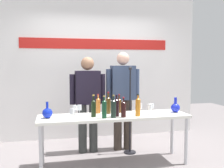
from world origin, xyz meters
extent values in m
plane|color=gray|center=(0.00, 0.00, 0.00)|extent=(10.00, 10.00, 0.00)
cube|color=white|center=(0.00, 1.57, 1.50)|extent=(4.21, 0.10, 3.00)
cube|color=red|center=(0.00, 1.51, 1.88)|extent=(2.95, 0.01, 0.20)
cube|color=white|center=(0.00, 0.00, 0.72)|extent=(2.19, 0.56, 0.04)
cylinder|color=silver|center=(-1.04, -0.23, 0.35)|extent=(0.05, 0.05, 0.70)
cylinder|color=silver|center=(1.04, -0.23, 0.35)|extent=(0.05, 0.05, 0.70)
cylinder|color=silver|center=(-1.04, 0.23, 0.35)|extent=(0.05, 0.05, 0.70)
cylinder|color=silver|center=(1.04, 0.23, 0.35)|extent=(0.05, 0.05, 0.70)
sphere|color=#1125B9|center=(-0.95, 0.01, 0.81)|extent=(0.14, 0.14, 0.14)
cylinder|color=#1125B9|center=(-0.95, 0.01, 0.92)|extent=(0.03, 0.03, 0.10)
sphere|color=#1926C0|center=(0.98, 0.01, 0.81)|extent=(0.14, 0.14, 0.14)
cylinder|color=#1926C0|center=(0.98, 0.01, 0.92)|extent=(0.04, 0.04, 0.10)
cylinder|color=#333635|center=(-0.40, 0.64, 0.41)|extent=(0.14, 0.14, 0.82)
cylinder|color=#333635|center=(-0.21, 0.64, 0.41)|extent=(0.14, 0.14, 0.82)
cube|color=black|center=(-0.30, 0.64, 1.10)|extent=(0.41, 0.22, 0.55)
cylinder|color=black|center=(-0.56, 0.64, 1.07)|extent=(0.09, 0.09, 0.50)
cylinder|color=black|center=(-0.05, 0.64, 1.07)|extent=(0.09, 0.09, 0.50)
sphere|color=#9C6D51|center=(-0.30, 0.64, 1.49)|extent=(0.22, 0.22, 0.22)
cylinder|color=#392F28|center=(0.21, 0.64, 0.44)|extent=(0.14, 0.14, 0.88)
cylinder|color=#392F28|center=(0.39, 0.64, 0.44)|extent=(0.14, 0.14, 0.88)
cube|color=#354360|center=(0.30, 0.64, 1.17)|extent=(0.40, 0.22, 0.58)
cylinder|color=#354360|center=(0.05, 0.64, 1.14)|extent=(0.09, 0.09, 0.52)
cylinder|color=#354360|center=(0.55, 0.64, 1.14)|extent=(0.09, 0.09, 0.52)
sphere|color=#DDA68E|center=(0.30, 0.64, 1.58)|extent=(0.22, 0.22, 0.22)
cylinder|color=#113922|center=(-0.18, -0.17, 0.86)|extent=(0.07, 0.07, 0.23)
cone|color=#113922|center=(-0.18, -0.17, 0.99)|extent=(0.07, 0.07, 0.03)
cylinder|color=#113922|center=(-0.18, -0.17, 1.01)|extent=(0.02, 0.02, 0.06)
cylinder|color=gold|center=(-0.18, -0.17, 1.05)|extent=(0.03, 0.03, 0.02)
cylinder|color=black|center=(0.01, -0.07, 0.86)|extent=(0.08, 0.08, 0.23)
cone|color=black|center=(0.01, -0.07, 0.98)|extent=(0.08, 0.08, 0.03)
cylinder|color=black|center=(0.01, -0.07, 1.00)|extent=(0.03, 0.03, 0.07)
cylinder|color=black|center=(0.01, -0.07, 1.04)|extent=(0.03, 0.03, 0.02)
cylinder|color=black|center=(-0.05, -0.17, 0.85)|extent=(0.07, 0.07, 0.23)
cone|color=black|center=(-0.05, -0.17, 0.98)|extent=(0.07, 0.07, 0.03)
cylinder|color=black|center=(-0.05, -0.17, 1.01)|extent=(0.03, 0.03, 0.08)
cylinder|color=#B5983B|center=(-0.05, -0.17, 1.05)|extent=(0.03, 0.03, 0.02)
cylinder|color=orange|center=(-0.20, 0.21, 0.85)|extent=(0.07, 0.07, 0.21)
cone|color=orange|center=(-0.20, 0.21, 0.97)|extent=(0.07, 0.07, 0.03)
cylinder|color=orange|center=(-0.20, 0.21, 0.99)|extent=(0.02, 0.02, 0.06)
cylinder|color=#B32321|center=(-0.20, 0.21, 1.02)|extent=(0.03, 0.03, 0.02)
cylinder|color=black|center=(-0.31, -0.05, 0.85)|extent=(0.07, 0.07, 0.22)
cone|color=black|center=(-0.31, -0.05, 0.97)|extent=(0.07, 0.07, 0.03)
cylinder|color=black|center=(-0.31, -0.05, 1.00)|extent=(0.03, 0.03, 0.08)
cylinder|color=gold|center=(-0.31, -0.05, 1.05)|extent=(0.03, 0.03, 0.02)
cylinder|color=#C8731E|center=(0.32, -0.13, 0.86)|extent=(0.07, 0.07, 0.24)
cone|color=#C8731E|center=(0.32, -0.13, 0.99)|extent=(0.07, 0.07, 0.03)
cylinder|color=#C8731E|center=(0.32, -0.13, 1.01)|extent=(0.03, 0.03, 0.06)
cylinder|color=black|center=(0.32, -0.13, 1.05)|extent=(0.03, 0.03, 0.02)
cylinder|color=black|center=(0.09, -0.17, 0.84)|extent=(0.07, 0.07, 0.21)
cone|color=black|center=(0.09, -0.17, 0.96)|extent=(0.07, 0.07, 0.03)
cylinder|color=black|center=(0.09, -0.17, 0.98)|extent=(0.02, 0.02, 0.06)
cylinder|color=#AD1A1F|center=(0.09, -0.17, 1.02)|extent=(0.03, 0.03, 0.02)
cylinder|color=#4B3714|center=(-0.06, 0.14, 0.86)|extent=(0.07, 0.07, 0.23)
cone|color=#4B3714|center=(-0.06, 0.14, 0.98)|extent=(0.07, 0.07, 0.03)
cylinder|color=#4B3714|center=(-0.06, 0.14, 1.01)|extent=(0.03, 0.03, 0.08)
cylinder|color=#AE1624|center=(-0.06, 0.14, 1.06)|extent=(0.03, 0.03, 0.02)
cylinder|color=#43260F|center=(0.12, 0.19, 0.84)|extent=(0.07, 0.07, 0.20)
cone|color=#43260F|center=(0.12, 0.19, 0.95)|extent=(0.07, 0.07, 0.03)
cylinder|color=#43260F|center=(0.12, 0.19, 0.98)|extent=(0.02, 0.02, 0.07)
cylinder|color=red|center=(0.12, 0.19, 1.02)|extent=(0.03, 0.03, 0.02)
cylinder|color=white|center=(-0.62, -0.18, 0.74)|extent=(0.06, 0.06, 0.00)
cylinder|color=white|center=(-0.62, -0.18, 0.78)|extent=(0.01, 0.01, 0.08)
cylinder|color=white|center=(-0.62, -0.18, 0.86)|extent=(0.06, 0.06, 0.07)
cylinder|color=white|center=(-0.56, 0.18, 0.74)|extent=(0.06, 0.06, 0.00)
cylinder|color=white|center=(-0.56, 0.18, 0.78)|extent=(0.01, 0.01, 0.06)
cylinder|color=white|center=(-0.56, 0.18, 0.84)|extent=(0.07, 0.07, 0.07)
cylinder|color=white|center=(-0.50, 0.07, 0.74)|extent=(0.06, 0.06, 0.00)
cylinder|color=white|center=(-0.50, 0.07, 0.78)|extent=(0.01, 0.01, 0.08)
cylinder|color=white|center=(-0.50, 0.07, 0.86)|extent=(0.06, 0.06, 0.08)
cylinder|color=white|center=(0.52, -0.08, 0.74)|extent=(0.06, 0.06, 0.00)
cylinder|color=white|center=(0.52, -0.08, 0.78)|extent=(0.01, 0.01, 0.08)
cylinder|color=white|center=(0.52, -0.08, 0.86)|extent=(0.06, 0.06, 0.08)
cylinder|color=white|center=(0.40, 0.03, 0.74)|extent=(0.06, 0.06, 0.00)
cylinder|color=white|center=(0.40, 0.03, 0.78)|extent=(0.01, 0.01, 0.07)
cylinder|color=white|center=(0.40, 0.03, 0.85)|extent=(0.07, 0.07, 0.08)
cylinder|color=white|center=(0.59, 0.02, 0.74)|extent=(0.05, 0.05, 0.00)
cylinder|color=white|center=(0.59, 0.02, 0.78)|extent=(0.01, 0.01, 0.07)
cylinder|color=white|center=(0.59, 0.02, 0.85)|extent=(0.06, 0.06, 0.07)
cylinder|color=black|center=(0.37, 0.43, 0.01)|extent=(0.20, 0.20, 0.02)
cylinder|color=black|center=(0.37, 0.43, 0.69)|extent=(0.02, 0.02, 1.39)
sphere|color=#232328|center=(0.37, 0.43, 1.42)|extent=(0.06, 0.06, 0.06)
camera|label=1|loc=(-0.87, -3.61, 1.49)|focal=41.33mm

